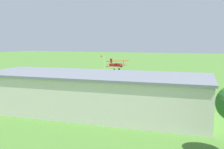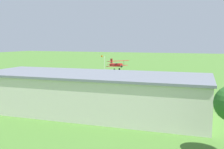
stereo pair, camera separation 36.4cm
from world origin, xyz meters
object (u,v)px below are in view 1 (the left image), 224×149
person_beside_truck (223,105)px  windsock (103,58)px  car_blue (38,89)px  person_walking_on_apron (197,95)px  person_watching_takeoff (67,87)px  car_green (19,87)px  hangar (92,93)px  biplane (116,65)px  person_crossing_taxiway (196,99)px

person_beside_truck → windsock: bearing=-43.8°
car_blue → person_walking_on_apron: size_ratio=2.60×
person_watching_takeoff → car_green: bearing=18.4°
hangar → person_walking_on_apron: (-15.54, -16.45, -2.38)m
person_watching_takeoff → person_beside_truck: (-33.96, 6.09, -0.04)m
hangar → person_walking_on_apron: size_ratio=22.03×
person_watching_takeoff → car_blue: bearing=34.7°
biplane → person_beside_truck: biplane is taller
car_green → person_beside_truck: (-44.84, 2.48, -0.06)m
person_beside_truck → person_watching_takeoff: bearing=-10.2°
car_blue → biplane: bearing=-110.8°
car_blue → person_crossing_taxiway: bearing=-177.6°
hangar → biplane: hangar is taller
person_crossing_taxiway → windsock: size_ratio=0.24×
biplane → person_watching_takeoff: (4.41, 22.10, -3.80)m
car_blue → person_watching_takeoff: 6.57m
biplane → car_green: biplane is taller
hangar → person_crossing_taxiway: 20.47m
biplane → windsock: 10.80m
person_crossing_taxiway → person_beside_truck: (-4.66, 3.84, -0.05)m
biplane → windsock: (7.68, -7.45, 1.47)m
car_green → person_crossing_taxiway: (-40.19, -1.36, -0.01)m
car_green → person_beside_truck: bearing=176.8°
car_green → person_watching_takeoff: 11.47m
person_watching_takeoff → person_crossing_taxiway: bearing=175.6°
person_beside_truck → windsock: 51.81m
hangar → windsock: (16.98, -44.86, 2.86)m
car_green → person_walking_on_apron: person_walking_on_apron is taller
person_walking_on_apron → car_blue: bearing=8.0°
person_crossing_taxiway → biplane: bearing=-44.4°
person_watching_takeoff → windsock: windsock is taller
person_beside_truck → car_green: bearing=-3.2°
hangar → biplane: bearing=-76.0°
person_watching_takeoff → windsock: (3.27, -29.55, 5.27)m
car_blue → hangar: bearing=148.8°
car_blue → person_watching_takeoff: bearing=-145.3°
person_walking_on_apron → person_watching_takeoff: 29.28m
person_watching_takeoff → person_walking_on_apron: bearing=-177.8°
person_walking_on_apron → car_green: bearing=6.8°
person_beside_truck → hangar: bearing=24.5°
car_blue → person_beside_truck: size_ratio=2.80×
biplane → person_walking_on_apron: (-24.84, 20.95, -3.77)m
person_crossing_taxiway → windsock: 45.82m
car_green → person_watching_takeoff: size_ratio=2.41×
car_blue → windsock: size_ratio=0.64×
hangar → person_crossing_taxiway: bearing=-140.1°
biplane → person_watching_takeoff: size_ratio=4.30×
car_blue → windsock: 33.77m
person_walking_on_apron → person_crossing_taxiway: person_walking_on_apron is taller
person_watching_takeoff → windsock: size_ratio=0.24×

